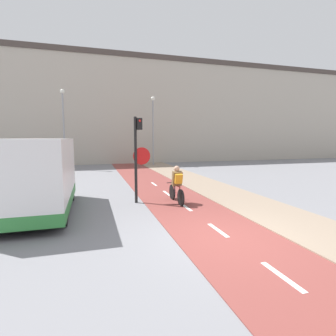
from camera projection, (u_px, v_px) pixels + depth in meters
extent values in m
plane|color=gray|center=(227.00, 237.00, 6.66)|extent=(120.00, 120.00, 0.00)
cube|color=brown|center=(227.00, 237.00, 6.66)|extent=(2.69, 60.00, 0.02)
cube|color=white|center=(282.00, 276.00, 4.75)|extent=(0.12, 1.10, 0.00)
cube|color=white|center=(218.00, 230.00, 7.13)|extent=(0.12, 1.10, 0.00)
cube|color=white|center=(186.00, 207.00, 9.52)|extent=(0.12, 1.10, 0.00)
cube|color=white|center=(167.00, 193.00, 11.90)|extent=(0.12, 1.10, 0.00)
cube|color=white|center=(154.00, 184.00, 14.28)|extent=(0.12, 1.10, 0.00)
cube|color=gray|center=(308.00, 227.00, 7.37)|extent=(2.40, 60.00, 0.05)
cube|color=#B2A899|center=(122.00, 114.00, 27.63)|extent=(60.00, 5.00, 10.18)
cube|color=#473D38|center=(121.00, 61.00, 27.02)|extent=(60.00, 5.20, 0.50)
cylinder|color=black|center=(136.00, 160.00, 10.07)|extent=(0.11, 0.11, 3.32)
cube|color=black|center=(139.00, 124.00, 9.95)|extent=(0.20, 0.20, 0.44)
sphere|color=red|center=(140.00, 121.00, 9.84)|extent=(0.09, 0.09, 0.09)
cone|color=red|center=(142.00, 156.00, 10.11)|extent=(0.67, 0.01, 0.67)
cone|color=silver|center=(142.00, 156.00, 10.12)|extent=(0.60, 0.02, 0.60)
cylinder|color=gray|center=(64.00, 132.00, 21.05)|extent=(0.14, 0.14, 6.08)
sphere|color=silver|center=(62.00, 91.00, 20.69)|extent=(0.36, 0.36, 0.36)
cylinder|color=gray|center=(153.00, 133.00, 24.08)|extent=(0.14, 0.14, 5.97)
sphere|color=silver|center=(153.00, 99.00, 23.73)|extent=(0.36, 0.36, 0.36)
cylinder|color=black|center=(181.00, 198.00, 9.71)|extent=(0.07, 0.63, 0.63)
cylinder|color=black|center=(172.00, 192.00, 10.73)|extent=(0.07, 0.63, 0.63)
cylinder|color=maroon|center=(175.00, 190.00, 10.40)|extent=(0.04, 0.68, 0.39)
cylinder|color=maroon|center=(179.00, 192.00, 9.92)|extent=(0.04, 0.35, 0.42)
cylinder|color=maroon|center=(176.00, 186.00, 10.22)|extent=(0.04, 0.99, 0.07)
cylinder|color=maroon|center=(179.00, 197.00, 9.91)|extent=(0.04, 0.41, 0.05)
cylinder|color=black|center=(172.00, 183.00, 10.69)|extent=(0.46, 0.03, 0.03)
cube|color=brown|center=(177.00, 178.00, 10.07)|extent=(0.36, 0.31, 0.59)
sphere|color=tan|center=(177.00, 169.00, 10.07)|extent=(0.22, 0.22, 0.22)
cylinder|color=#232328|center=(175.00, 190.00, 10.06)|extent=(0.04, 0.07, 0.39)
cylinder|color=#232328|center=(180.00, 189.00, 10.12)|extent=(0.04, 0.07, 0.39)
cube|color=orange|center=(179.00, 179.00, 9.90)|extent=(0.28, 0.23, 0.39)
cube|color=white|center=(36.00, 173.00, 8.65)|extent=(2.10, 4.99, 2.25)
cube|color=#33843D|center=(38.00, 201.00, 8.76)|extent=(2.11, 5.00, 0.36)
cube|color=black|center=(47.00, 156.00, 10.96)|extent=(1.89, 0.04, 0.70)
cylinder|color=black|center=(19.00, 195.00, 10.04)|extent=(0.18, 0.70, 0.70)
cylinder|color=black|center=(71.00, 192.00, 10.58)|extent=(0.18, 0.70, 0.70)
cylinder|color=black|center=(64.00, 214.00, 7.49)|extent=(0.18, 0.70, 0.70)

